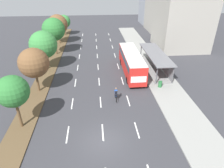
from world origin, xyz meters
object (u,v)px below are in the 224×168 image
object	(u,v)px
bus	(131,61)
median_tree_nearest	(13,92)
cyclist	(116,94)
median_tree_fourth	(54,30)
median_tree_farthest	(64,22)
trash_bin	(160,84)
median_tree_fifth	(58,25)
median_tree_third	(43,45)
median_tree_second	(34,63)
bus_shelter	(157,60)

from	to	relation	value
bus	median_tree_nearest	distance (m)	18.26
cyclist	median_tree_fourth	xyz separation A→B (m)	(-10.03, 17.71, 4.15)
cyclist	median_tree_fourth	bearing A→B (deg)	119.53
median_tree_farthest	trash_bin	size ratio (longest dim) A/B	6.03
median_tree_fourth	trash_bin	bearing A→B (deg)	-42.61
median_tree_nearest	median_tree_farthest	xyz separation A→B (m)	(0.26, 36.63, -0.72)
bus	median_tree_fifth	size ratio (longest dim) A/B	1.76
median_tree_nearest	median_tree_third	xyz separation A→B (m)	(-0.22, 14.65, -0.02)
median_tree_fourth	median_tree_second	bearing A→B (deg)	-90.62
median_tree_third	bus	bearing A→B (deg)	-10.82
median_tree_second	median_tree_fourth	world-z (taller)	median_tree_fourth
bus_shelter	median_tree_nearest	size ratio (longest dim) A/B	1.92
trash_bin	median_tree_fifth	bearing A→B (deg)	126.88
median_tree_nearest	median_tree_second	bearing A→B (deg)	89.26
bus	median_tree_nearest	xyz separation A→B (m)	(-13.56, -12.02, 2.22)
median_tree_nearest	median_tree_third	size ratio (longest dim) A/B	0.91
median_tree_third	median_tree_farthest	xyz separation A→B (m)	(0.48, 21.98, -0.70)
median_tree_fifth	trash_bin	world-z (taller)	median_tree_fifth
cyclist	median_tree_fifth	xyz separation A→B (m)	(-10.41, 25.03, 3.54)
cyclist	median_tree_farthest	xyz separation A→B (m)	(-10.02, 32.36, 2.78)
median_tree_third	median_tree_fifth	world-z (taller)	median_tree_fifth
bus_shelter	trash_bin	world-z (taller)	bus_shelter
median_tree_fourth	median_tree_nearest	bearing A→B (deg)	-90.66
median_tree_fourth	median_tree_fifth	xyz separation A→B (m)	(-0.38, 7.33, -0.61)
median_tree_second	median_tree_third	distance (m)	7.33
bus_shelter	median_tree_third	xyz separation A→B (m)	(-18.07, 2.05, 2.40)
median_tree_farthest	median_tree_fifth	bearing A→B (deg)	-93.04
bus_shelter	cyclist	xyz separation A→B (m)	(-7.56, -8.33, -1.08)
median_tree_third	median_tree_farthest	distance (m)	21.99
median_tree_nearest	median_tree_farthest	size ratio (longest dim) A/B	1.12
median_tree_fourth	bus_shelter	bearing A→B (deg)	-28.06
median_tree_second	trash_bin	distance (m)	17.06
median_tree_fifth	bus_shelter	bearing A→B (deg)	-42.91
cyclist	median_tree_fifth	bearing A→B (deg)	112.59
bus	median_tree_fifth	world-z (taller)	median_tree_fifth
median_tree_third	median_tree_fifth	xyz separation A→B (m)	(0.09, 14.65, 0.06)
median_tree_second	cyclist	bearing A→B (deg)	-16.69
bus	median_tree_farthest	world-z (taller)	median_tree_farthest
cyclist	trash_bin	size ratio (longest dim) A/B	2.14
cyclist	median_tree_nearest	distance (m)	11.67
bus	median_tree_fourth	xyz separation A→B (m)	(-13.31, 9.96, 2.87)
median_tree_third	bus_shelter	bearing A→B (deg)	-6.48
bus_shelter	median_tree_fifth	size ratio (longest dim) A/B	1.72
median_tree_fourth	median_tree_fifth	bearing A→B (deg)	92.98
bus	median_tree_fifth	bearing A→B (deg)	128.38
cyclist	median_tree_farthest	bearing A→B (deg)	107.21
cyclist	median_tree_second	size ratio (longest dim) A/B	0.30
median_tree_third	median_tree_fifth	bearing A→B (deg)	89.63
median_tree_nearest	median_tree_second	size ratio (longest dim) A/B	0.96
bus_shelter	median_tree_farthest	xyz separation A→B (m)	(-17.58, 24.03, 1.70)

